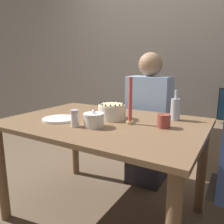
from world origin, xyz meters
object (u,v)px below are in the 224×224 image
object	(u,v)px
person_man_blue_shirt	(148,127)
bottle	(175,109)
sugar_shaker	(75,118)
candle	(130,105)
cake	(112,111)
sugar_bowl	(94,120)

from	to	relation	value
person_man_blue_shirt	bottle	bearing A→B (deg)	131.61
sugar_shaker	candle	world-z (taller)	candle
cake	sugar_shaker	xyz separation A→B (m)	(-0.10, -0.30, 0.00)
cake	sugar_shaker	distance (m)	0.32
sugar_bowl	bottle	size ratio (longest dim) A/B	0.62
bottle	cake	bearing A→B (deg)	-153.70
candle	person_man_blue_shirt	bearing A→B (deg)	100.02
cake	candle	distance (m)	0.20
candle	bottle	distance (m)	0.35
sugar_shaker	person_man_blue_shirt	xyz separation A→B (m)	(0.16, 0.90, -0.26)
cake	sugar_bowl	distance (m)	0.24
sugar_shaker	sugar_bowl	bearing A→B (deg)	27.24
sugar_bowl	cake	bearing A→B (deg)	91.75
candle	bottle	xyz separation A→B (m)	(0.24, 0.26, -0.05)
cake	sugar_shaker	bearing A→B (deg)	-108.67
sugar_bowl	candle	distance (m)	0.26
sugar_shaker	bottle	xyz separation A→B (m)	(0.51, 0.50, 0.03)
sugar_shaker	bottle	distance (m)	0.72
cake	person_man_blue_shirt	bearing A→B (deg)	84.33
sugar_bowl	bottle	bearing A→B (deg)	47.93
bottle	sugar_bowl	bearing A→B (deg)	-132.07
cake	person_man_blue_shirt	world-z (taller)	person_man_blue_shirt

